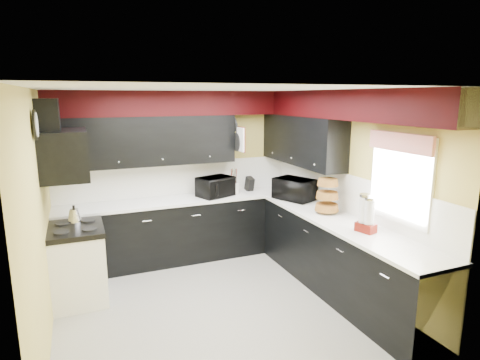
{
  "coord_description": "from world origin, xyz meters",
  "views": [
    {
      "loc": [
        -1.42,
        -4.14,
        2.42
      ],
      "look_at": [
        0.6,
        0.76,
        1.31
      ],
      "focal_mm": 30.0,
      "sensor_mm": 36.0,
      "label": 1
    }
  ],
  "objects_px": {
    "toaster_oven": "(216,187)",
    "knife_block": "(250,184)",
    "microwave": "(295,189)",
    "utensil_crock": "(234,188)",
    "kettle": "(74,215)"
  },
  "relations": [
    {
      "from": "toaster_oven",
      "to": "knife_block",
      "type": "distance_m",
      "value": 0.63
    },
    {
      "from": "toaster_oven",
      "to": "utensil_crock",
      "type": "relative_size",
      "value": 3.15
    },
    {
      "from": "knife_block",
      "to": "utensil_crock",
      "type": "bearing_deg",
      "value": -169.06
    },
    {
      "from": "utensil_crock",
      "to": "knife_block",
      "type": "bearing_deg",
      "value": 14.92
    },
    {
      "from": "utensil_crock",
      "to": "kettle",
      "type": "relative_size",
      "value": 0.94
    },
    {
      "from": "microwave",
      "to": "utensil_crock",
      "type": "bearing_deg",
      "value": 21.63
    },
    {
      "from": "toaster_oven",
      "to": "kettle",
      "type": "height_order",
      "value": "toaster_oven"
    },
    {
      "from": "microwave",
      "to": "toaster_oven",
      "type": "bearing_deg",
      "value": 34.15
    },
    {
      "from": "microwave",
      "to": "kettle",
      "type": "distance_m",
      "value": 2.99
    },
    {
      "from": "microwave",
      "to": "utensil_crock",
      "type": "relative_size",
      "value": 3.48
    },
    {
      "from": "microwave",
      "to": "utensil_crock",
      "type": "distance_m",
      "value": 0.97
    },
    {
      "from": "toaster_oven",
      "to": "utensil_crock",
      "type": "distance_m",
      "value": 0.33
    },
    {
      "from": "utensil_crock",
      "to": "kettle",
      "type": "bearing_deg",
      "value": -167.55
    },
    {
      "from": "toaster_oven",
      "to": "microwave",
      "type": "height_order",
      "value": "microwave"
    },
    {
      "from": "toaster_oven",
      "to": "kettle",
      "type": "distance_m",
      "value": 2.04
    }
  ]
}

